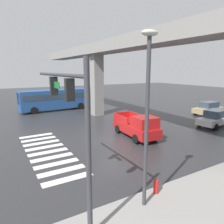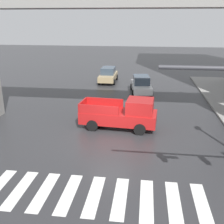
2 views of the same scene
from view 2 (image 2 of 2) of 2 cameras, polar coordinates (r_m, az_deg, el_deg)
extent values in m
plane|color=#2D2D30|center=(16.04, -0.37, -6.73)|extent=(120.00, 120.00, 0.00)
cube|color=silver|center=(12.74, -19.14, -15.45)|extent=(0.55, 2.80, 0.01)
cube|color=silver|center=(12.32, -14.35, -16.21)|extent=(0.55, 2.80, 0.01)
cube|color=silver|center=(12.00, -9.24, -16.89)|extent=(0.55, 2.80, 0.01)
cube|color=silver|center=(11.77, -3.84, -17.48)|extent=(0.55, 2.80, 0.01)
cube|color=silver|center=(11.63, 1.76, -17.92)|extent=(0.55, 2.80, 0.01)
cube|color=silver|center=(11.61, 7.45, -18.21)|extent=(0.55, 2.80, 0.01)
cube|color=silver|center=(11.68, 13.14, -18.33)|extent=(0.55, 2.80, 0.01)
cube|color=silver|center=(11.86, 18.71, -18.29)|extent=(0.55, 2.80, 0.01)
cube|color=red|center=(18.00, 1.37, -1.04)|extent=(5.24, 2.31, 0.80)
cube|color=red|center=(17.53, 6.05, 1.23)|extent=(1.84, 1.88, 0.90)
cube|color=#3F5160|center=(17.49, 7.58, 1.12)|extent=(0.23, 1.67, 0.77)
cube|color=red|center=(18.81, -1.56, 2.12)|extent=(2.65, 0.31, 0.60)
cube|color=red|center=(17.20, -2.91, 0.43)|extent=(2.65, 0.31, 0.60)
cube|color=red|center=(18.37, -6.30, 1.58)|extent=(0.24, 1.75, 0.60)
cylinder|color=black|center=(18.78, 6.62, -1.59)|extent=(0.78, 0.34, 0.76)
cylinder|color=black|center=(17.11, 6.01, -3.70)|extent=(0.78, 0.34, 0.76)
cylinder|color=black|center=(19.29, -2.76, -0.90)|extent=(0.78, 0.34, 0.76)
cylinder|color=black|center=(17.67, -4.24, -2.88)|extent=(0.78, 0.34, 0.76)
cube|color=silver|center=(26.81, 6.28, 5.40)|extent=(2.27, 4.48, 0.64)
cube|color=#384756|center=(26.75, 6.31, 6.91)|extent=(1.76, 2.40, 0.76)
cylinder|color=black|center=(25.72, 8.46, 3.97)|extent=(0.32, 0.66, 0.64)
cylinder|color=black|center=(25.53, 4.61, 4.00)|extent=(0.32, 0.66, 0.64)
cylinder|color=black|center=(28.27, 7.74, 5.40)|extent=(0.32, 0.66, 0.64)
cylinder|color=black|center=(28.11, 4.23, 5.44)|extent=(0.32, 0.66, 0.64)
cube|color=tan|center=(31.52, -0.83, 7.61)|extent=(1.79, 4.31, 0.64)
cube|color=#384756|center=(31.48, -0.81, 8.90)|extent=(1.51, 2.25, 0.76)
cylinder|color=black|center=(30.18, 0.42, 6.46)|extent=(0.25, 0.64, 0.64)
cylinder|color=black|center=(30.45, -2.82, 6.56)|extent=(0.25, 0.64, 0.64)
cylinder|color=black|center=(32.77, 1.03, 7.49)|extent=(0.25, 0.64, 0.64)
cylinder|color=black|center=(33.01, -1.97, 7.57)|extent=(0.25, 0.64, 0.64)
camera|label=1|loc=(14.08, 71.06, 1.12)|focal=33.64mm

